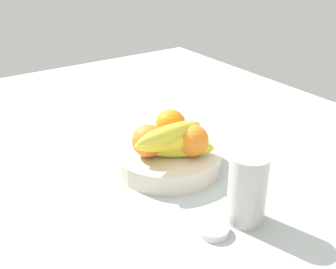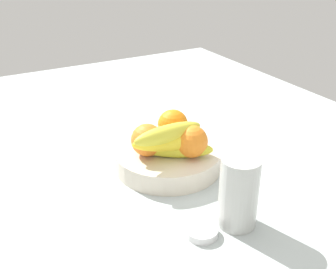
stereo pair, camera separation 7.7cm
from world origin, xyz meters
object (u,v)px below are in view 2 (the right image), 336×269
orange_front_left (173,125)px  orange_front_right (147,140)px  fruit_bowl (168,158)px  jar_lid (202,232)px  orange_center (191,141)px  thermos_tumbler (239,192)px  banana_bunch (171,142)px

orange_front_left → orange_front_right: bearing=-64.3°
fruit_bowl → jar_lid: fruit_bowl is taller
orange_front_left → orange_center: size_ratio=1.00×
orange_front_left → orange_center: 9.94cm
orange_front_right → jar_lid: orange_front_right is taller
orange_front_right → thermos_tumbler: thermos_tumbler is taller
orange_center → banana_bunch: banana_bunch is taller
fruit_bowl → jar_lid: size_ratio=4.10×
jar_lid → thermos_tumbler: bearing=87.5°
orange_center → jar_lid: orange_center is taller
jar_lid → banana_bunch: bearing=165.5°
thermos_tumbler → jar_lid: size_ratio=2.33×
orange_front_left → jar_lid: (29.66, -10.72, -7.71)cm
fruit_bowl → orange_center: bearing=31.1°
orange_center → banana_bunch: 4.64cm
jar_lid → orange_center: bearing=153.4°
fruit_bowl → thermos_tumbler: (25.30, 1.04, 4.80)cm
thermos_tumbler → orange_front_left: bearing=174.4°
orange_front_right → jar_lid: (25.22, -1.50, -7.71)cm
orange_center → thermos_tumbler: (20.09, -2.10, -1.29)cm
banana_bunch → orange_front_right: bearing=-136.1°
orange_front_right → banana_bunch: size_ratio=0.40×
orange_front_left → banana_bunch: bearing=-31.5°
orange_front_left → thermos_tumbler: 30.17cm
orange_center → thermos_tumbler: 20.24cm
fruit_bowl → orange_center: 8.61cm
fruit_bowl → banana_bunch: banana_bunch is taller
thermos_tumbler → banana_bunch: bearing=-173.8°
orange_center → thermos_tumbler: thermos_tumbler is taller
orange_front_left → jar_lid: size_ratio=1.22×
fruit_bowl → banana_bunch: 7.71cm
orange_center → banana_bunch: bearing=-107.0°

